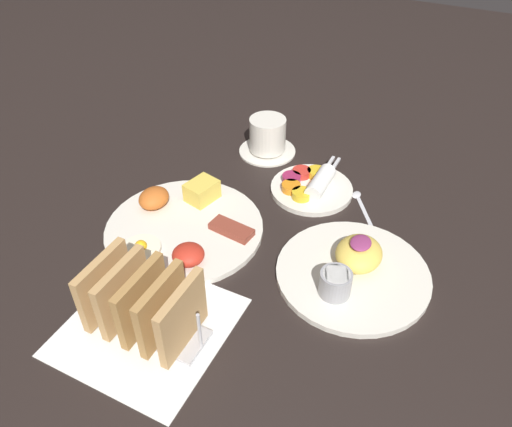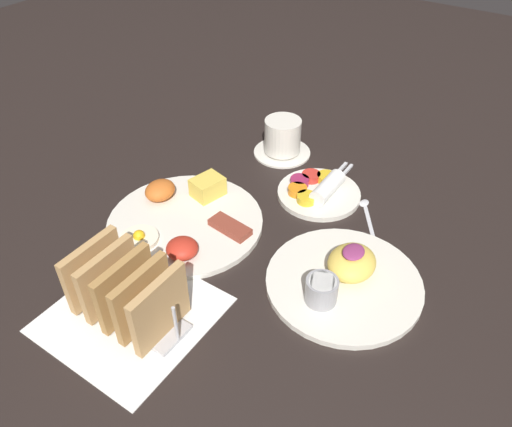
{
  "view_description": "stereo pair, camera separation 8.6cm",
  "coord_description": "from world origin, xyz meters",
  "views": [
    {
      "loc": [
        -0.53,
        -0.25,
        0.58
      ],
      "look_at": [
        0.06,
        0.05,
        0.03
      ],
      "focal_mm": 35.0,
      "sensor_mm": 36.0,
      "label": 1
    },
    {
      "loc": [
        -0.48,
        -0.32,
        0.58
      ],
      "look_at": [
        0.06,
        0.05,
        0.03
      ],
      "focal_mm": 35.0,
      "sensor_mm": 36.0,
      "label": 2
    }
  ],
  "objects": [
    {
      "name": "ground_plane",
      "position": [
        0.0,
        0.0,
        0.0
      ],
      "size": [
        3.0,
        3.0,
        0.0
      ],
      "primitive_type": "plane",
      "color": "black"
    },
    {
      "name": "napkin_flat",
      "position": [
        -0.2,
        0.09,
        0.0
      ],
      "size": [
        0.22,
        0.22,
        0.0
      ],
      "color": "white",
      "rests_on": "ground_plane"
    },
    {
      "name": "plate_breakfast",
      "position": [
        -0.0,
        0.16,
        0.01
      ],
      "size": [
        0.27,
        0.27,
        0.05
      ],
      "color": "silver",
      "rests_on": "ground_plane"
    },
    {
      "name": "plate_condiments",
      "position": [
        0.21,
        0.0,
        0.01
      ],
      "size": [
        0.17,
        0.16,
        0.04
      ],
      "color": "silver",
      "rests_on": "ground_plane"
    },
    {
      "name": "plate_foreground",
      "position": [
        0.03,
        -0.14,
        0.02
      ],
      "size": [
        0.24,
        0.24,
        0.06
      ],
      "color": "silver",
      "rests_on": "ground_plane"
    },
    {
      "name": "toast_rack",
      "position": [
        -0.2,
        0.09,
        0.05
      ],
      "size": [
        0.1,
        0.18,
        0.1
      ],
      "color": "#B7B7BC",
      "rests_on": "ground_plane"
    },
    {
      "name": "coffee_cup",
      "position": [
        0.29,
        0.14,
        0.04
      ],
      "size": [
        0.12,
        0.12,
        0.08
      ],
      "color": "silver",
      "rests_on": "ground_plane"
    },
    {
      "name": "teaspoon",
      "position": [
        0.21,
        -0.1,
        0.0
      ],
      "size": [
        0.11,
        0.08,
        0.01
      ],
      "color": "silver",
      "rests_on": "ground_plane"
    }
  ]
}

